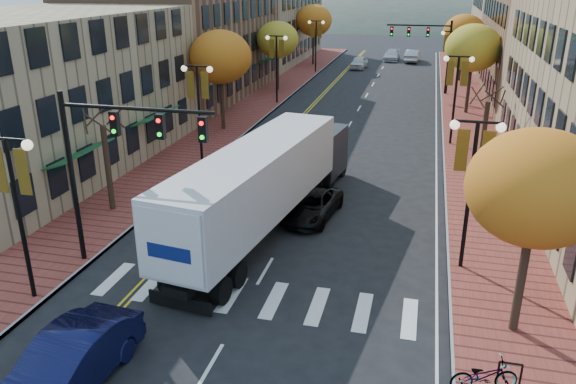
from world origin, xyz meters
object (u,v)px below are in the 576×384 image
Objects in this scene: navy_sedan at (68,364)px; bicycle at (484,376)px; black_suv at (311,205)px; semi_truck at (269,177)px.

bicycle is (11.24, 2.52, -0.19)m from navy_sedan.
black_suv is (4.15, 13.41, -0.21)m from navy_sedan.
semi_truck is 13.05m from bicycle.
black_suv is at bearing 47.85° from semi_truck.
semi_truck is at bearing 82.75° from navy_sedan.
semi_truck reaches higher than bicycle.
navy_sedan reaches higher than bicycle.
semi_truck is at bearing 25.97° from bicycle.
semi_truck is 12.34m from navy_sedan.
navy_sedan reaches higher than black_suv.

